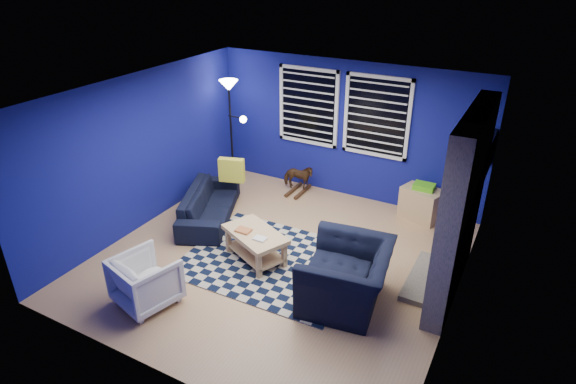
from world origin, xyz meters
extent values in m
plane|color=tan|center=(0.00, 0.00, 0.00)|extent=(5.00, 5.00, 0.00)
plane|color=white|center=(0.00, 0.00, 2.50)|extent=(5.00, 5.00, 0.00)
plane|color=navy|center=(0.00, 2.50, 1.25)|extent=(5.00, 0.00, 5.00)
plane|color=navy|center=(-2.50, 0.00, 1.25)|extent=(0.00, 5.00, 5.00)
plane|color=navy|center=(2.50, 0.00, 1.25)|extent=(0.00, 5.00, 5.00)
cube|color=gray|center=(2.37, 0.50, 1.25)|extent=(0.26, 2.00, 2.50)
cube|color=black|center=(2.23, 0.50, 0.35)|extent=(0.04, 0.70, 0.60)
cube|color=gray|center=(2.10, 0.50, 0.04)|extent=(0.50, 1.20, 0.08)
cube|color=black|center=(-0.75, 2.48, 1.60)|extent=(1.05, 0.02, 1.30)
cube|color=white|center=(-0.75, 2.47, 2.28)|extent=(1.17, 0.05, 0.06)
cube|color=white|center=(-0.75, 2.47, 0.92)|extent=(1.17, 0.05, 0.06)
cube|color=black|center=(0.55, 2.48, 1.60)|extent=(1.05, 0.02, 1.30)
cube|color=white|center=(0.55, 2.47, 2.28)|extent=(1.17, 0.05, 0.06)
cube|color=white|center=(0.55, 2.47, 0.92)|extent=(1.17, 0.05, 0.06)
cube|color=black|center=(2.45, 2.00, 1.40)|extent=(0.06, 1.00, 0.58)
cube|color=black|center=(2.42, 2.00, 1.40)|extent=(0.01, 0.92, 0.50)
cube|color=black|center=(-0.05, -0.10, 0.01)|extent=(2.54, 2.05, 0.02)
imported|color=black|center=(-1.64, 0.52, 0.27)|extent=(1.97, 1.39, 0.54)
imported|color=black|center=(1.24, -0.43, 0.40)|extent=(1.36, 1.24, 0.79)
imported|color=gray|center=(-1.02, -1.66, 0.34)|extent=(0.89, 0.90, 0.68)
imported|color=#422615|center=(-0.77, 2.12, 0.32)|extent=(0.39, 0.63, 0.50)
cube|color=tan|center=(-0.29, -0.17, 0.44)|extent=(1.13, 0.93, 0.07)
cube|color=tan|center=(-0.29, -0.17, 0.13)|extent=(1.02, 0.81, 0.03)
cube|color=#AF6032|center=(-0.46, -0.23, 0.49)|extent=(0.27, 0.24, 0.03)
cube|color=silver|center=(-0.13, -0.30, 0.48)|extent=(0.22, 0.19, 0.03)
cube|color=tan|center=(-0.71, -0.39, 0.21)|extent=(0.09, 0.09, 0.39)
cube|color=tan|center=(0.12, -0.39, 0.21)|extent=(0.09, 0.09, 0.39)
cube|color=tan|center=(-0.71, 0.05, 0.21)|extent=(0.09, 0.09, 0.39)
cube|color=tan|center=(0.12, 0.05, 0.21)|extent=(0.09, 0.09, 0.39)
cube|color=tan|center=(1.54, 2.25, 0.28)|extent=(0.77, 0.63, 0.55)
cube|color=black|center=(1.54, 2.25, 0.28)|extent=(0.67, 0.56, 0.44)
cube|color=#5ACF18|center=(1.54, 2.25, 0.60)|extent=(0.40, 0.35, 0.09)
cylinder|color=black|center=(-2.10, 1.91, 0.02)|extent=(0.26, 0.26, 0.03)
cylinder|color=black|center=(-2.10, 1.91, 0.96)|extent=(0.04, 0.04, 1.90)
cone|color=white|center=(-2.10, 1.91, 1.95)|extent=(0.34, 0.34, 0.19)
sphere|color=white|center=(-1.78, 1.86, 1.37)|extent=(0.13, 0.13, 0.13)
cube|color=gold|center=(-1.49, 1.01, 0.75)|extent=(0.46, 0.26, 0.42)
camera|label=1|loc=(2.97, -5.21, 4.11)|focal=30.00mm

